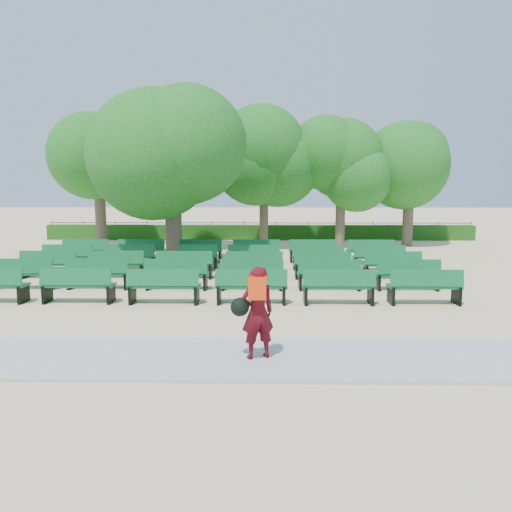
{
  "coord_description": "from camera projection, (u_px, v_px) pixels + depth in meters",
  "views": [
    {
      "loc": [
        0.36,
        -16.41,
        3.27
      ],
      "look_at": [
        0.07,
        -1.0,
        1.1
      ],
      "focal_mm": 35.0,
      "sensor_mm": 36.0,
      "label": 1
    }
  ],
  "objects": [
    {
      "name": "ground",
      "position": [
        255.0,
        284.0,
        16.71
      ],
      "size": [
        120.0,
        120.0,
        0.0
      ],
      "primitive_type": "plane",
      "color": "beige"
    },
    {
      "name": "paving",
      "position": [
        246.0,
        360.0,
        9.37
      ],
      "size": [
        30.0,
        2.2,
        0.06
      ],
      "primitive_type": "cube",
      "color": "#AFAFAA",
      "rests_on": "ground"
    },
    {
      "name": "curb",
      "position": [
        248.0,
        340.0,
        10.51
      ],
      "size": [
        30.0,
        0.12,
        0.1
      ],
      "primitive_type": "cube",
      "color": "silver",
      "rests_on": "ground"
    },
    {
      "name": "hedge",
      "position": [
        260.0,
        232.0,
        30.5
      ],
      "size": [
        26.0,
        0.7,
        0.9
      ],
      "primitive_type": "cube",
      "color": "#1E5315",
      "rests_on": "ground"
    },
    {
      "name": "fence",
      "position": [
        260.0,
        239.0,
        30.96
      ],
      "size": [
        26.0,
        0.1,
        1.02
      ],
      "primitive_type": null,
      "color": "black",
      "rests_on": "ground"
    },
    {
      "name": "tree_line",
      "position": [
        259.0,
        248.0,
        26.61
      ],
      "size": [
        21.8,
        6.8,
        7.04
      ],
      "primitive_type": null,
      "color": "#216F20",
      "rests_on": "ground"
    },
    {
      "name": "bench_array",
      "position": [
        220.0,
        275.0,
        17.8
      ],
      "size": [
        2.02,
        0.7,
        1.26
      ],
      "rotation": [
        0.0,
        0.0,
        -0.04
      ],
      "color": "#116330",
      "rests_on": "ground"
    },
    {
      "name": "tree_among",
      "position": [
        171.0,
        146.0,
        19.0
      ],
      "size": [
        4.88,
        4.88,
        7.0
      ],
      "color": "brown",
      "rests_on": "ground"
    },
    {
      "name": "person",
      "position": [
        256.0,
        311.0,
        9.26
      ],
      "size": [
        0.87,
        0.62,
        1.75
      ],
      "rotation": [
        0.0,
        0.0,
        3.5
      ],
      "color": "#4B0A12",
      "rests_on": "ground"
    }
  ]
}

